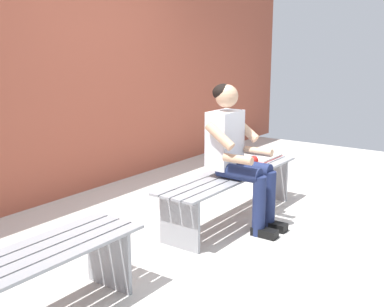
# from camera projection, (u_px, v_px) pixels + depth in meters

# --- Properties ---
(brick_wall) EXTENTS (9.50, 0.24, 2.65)m
(brick_wall) POSITION_uv_depth(u_px,v_px,m) (47.00, 70.00, 4.80)
(brick_wall) COLOR #9E4C38
(brick_wall) RESTS_ON ground
(bench_near) EXTENTS (1.81, 0.43, 0.45)m
(bench_near) POSITION_uv_depth(u_px,v_px,m) (232.00, 184.00, 4.34)
(bench_near) COLOR gray
(bench_near) RESTS_ON ground
(person_seated) EXTENTS (0.50, 0.69, 1.25)m
(person_seated) POSITION_uv_depth(u_px,v_px,m) (237.00, 150.00, 4.13)
(person_seated) COLOR silver
(person_seated) RESTS_ON ground
(apple) EXTENTS (0.09, 0.09, 0.09)m
(apple) POSITION_uv_depth(u_px,v_px,m) (254.00, 160.00, 4.61)
(apple) COLOR red
(apple) RESTS_ON bench_near
(book_open) EXTENTS (0.41, 0.16, 0.02)m
(book_open) POSITION_uv_depth(u_px,v_px,m) (267.00, 158.00, 4.85)
(book_open) COLOR white
(book_open) RESTS_ON bench_near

